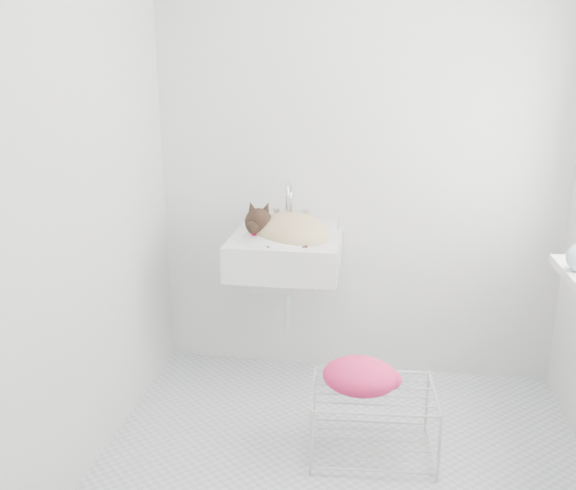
# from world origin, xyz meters

# --- Properties ---
(floor) EXTENTS (2.20, 2.00, 0.02)m
(floor) POSITION_xyz_m (0.00, 0.00, 0.00)
(floor) COLOR silver
(floor) RESTS_ON ground
(back_wall) EXTENTS (2.20, 0.02, 2.50)m
(back_wall) POSITION_xyz_m (0.00, 1.00, 1.25)
(back_wall) COLOR silver
(back_wall) RESTS_ON ground
(left_wall) EXTENTS (0.02, 2.00, 2.50)m
(left_wall) POSITION_xyz_m (-1.10, 0.00, 1.25)
(left_wall) COLOR silver
(left_wall) RESTS_ON ground
(sink) EXTENTS (0.57, 0.50, 0.23)m
(sink) POSITION_xyz_m (-0.36, 0.74, 0.85)
(sink) COLOR white
(sink) RESTS_ON back_wall
(faucet) EXTENTS (0.21, 0.15, 0.21)m
(faucet) POSITION_xyz_m (-0.36, 0.92, 0.99)
(faucet) COLOR silver
(faucet) RESTS_ON sink
(cat) EXTENTS (0.45, 0.38, 0.26)m
(cat) POSITION_xyz_m (-0.35, 0.72, 0.89)
(cat) COLOR tan
(cat) RESTS_ON sink
(wire_rack) EXTENTS (0.56, 0.41, 0.32)m
(wire_rack) POSITION_xyz_m (0.13, 0.17, 0.15)
(wire_rack) COLOR silver
(wire_rack) RESTS_ON floor
(towel) EXTENTS (0.36, 0.27, 0.14)m
(towel) POSITION_xyz_m (0.06, 0.15, 0.35)
(towel) COLOR red
(towel) RESTS_ON wire_rack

